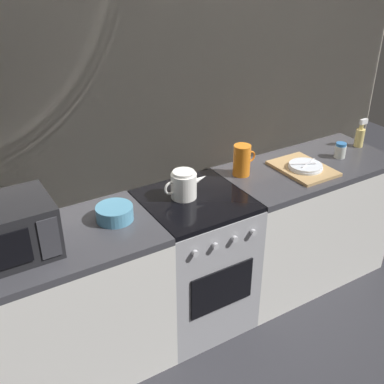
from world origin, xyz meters
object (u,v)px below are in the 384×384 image
Objects in this scene: stove_unit at (195,261)px; spice_jar at (340,150)px; kettle at (184,185)px; mixing_bowl at (115,213)px; spray_bottle at (360,136)px; microwave at (4,231)px; pitcher at (242,160)px; dish_pile at (304,168)px.

spice_jar is (1.15, -0.02, 0.50)m from stove_unit.
mixing_bowl is (-0.44, -0.02, -0.04)m from kettle.
spray_bottle is at bearing 0.49° from mixing_bowl.
microwave reaches higher than spray_bottle.
pitcher is (1.47, 0.12, -0.03)m from microwave.
dish_pile is at bearing -3.18° from stove_unit.
microwave is at bearing -178.88° from spray_bottle.
spice_jar is 0.52× the size of spray_bottle.
stove_unit is at bearing -50.43° from kettle.
kettle is 1.40× the size of spray_bottle.
pitcher reaches higher than mixing_bowl.
spice_jar is (2.20, -0.02, -0.08)m from microwave.
stove_unit is 4.43× the size of spray_bottle.
microwave is 2.20m from spice_jar.
dish_pile is at bearing -1.34° from microwave.
spray_bottle is (1.00, -0.07, -0.02)m from pitcher.
mixing_bowl is 0.91m from pitcher.
spray_bottle is at bearing 8.47° from dish_pile.
microwave is at bearing -175.40° from pitcher.
mixing_bowl reaches higher than stove_unit.
pitcher is at bearing 4.60° from microwave.
stove_unit is at bearing -3.60° from mixing_bowl.
microwave is at bearing 179.53° from spice_jar.
spray_bottle reaches higher than dish_pile.
kettle is 0.47m from pitcher.
kettle reaches higher than spice_jar.
pitcher is 1.90× the size of spice_jar.
dish_pile is 3.81× the size of spice_jar.
spray_bottle is at bearing 1.90° from stove_unit.
microwave reaches higher than dish_pile.
spray_bottle is at bearing -3.99° from pitcher.
dish_pile is (0.85, -0.10, -0.06)m from kettle.
dish_pile is 0.35m from spice_jar.
spray_bottle reaches higher than kettle.
microwave reaches higher than mixing_bowl.
microwave is 4.38× the size of spice_jar.
stove_unit is at bearing 0.08° from microwave.
mixing_bowl is 1.90m from spray_bottle.
kettle is at bearing -172.07° from pitcher.
spice_jar is (1.64, -0.05, 0.01)m from mixing_bowl.
kettle is 0.85m from dish_pile.
stove_unit is 0.54m from kettle.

